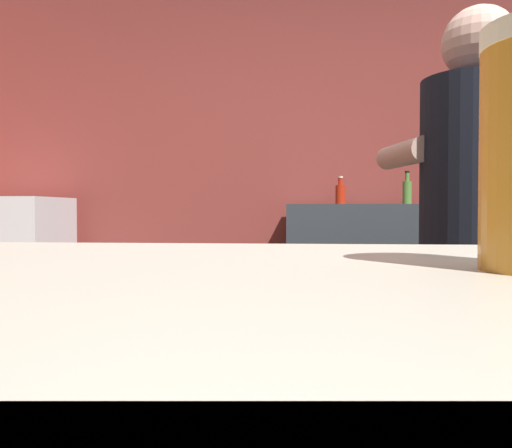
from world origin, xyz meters
TOP-DOWN VIEW (x-y plane):
  - wall_back at (0.00, 2.20)m, footprint 5.20×0.10m
  - prep_counter at (0.35, 0.77)m, footprint 2.10×0.60m
  - back_shelf at (0.06, 1.92)m, footprint 0.81×0.36m
  - mini_fridge at (-2.04, 1.75)m, footprint 0.63×0.58m
  - bartender at (0.28, 0.32)m, footprint 0.47×0.54m
  - mixing_bowl at (-0.06, 0.80)m, footprint 0.19×0.19m
  - bottle_hot_sauce at (-0.02, 2.00)m, footprint 0.06×0.06m
  - bottle_vinegar at (0.39, 1.99)m, footprint 0.05×0.05m

SIDE VIEW (x-z plane):
  - prep_counter at x=0.35m, z-range 0.00..0.88m
  - back_shelf at x=0.06m, z-range 0.00..1.15m
  - mini_fridge at x=-2.04m, z-range 0.00..1.19m
  - mixing_bowl at x=-0.06m, z-range 0.88..0.94m
  - bartender at x=0.28m, z-range 0.14..1.86m
  - bottle_hot_sauce at x=-0.02m, z-range 1.13..1.30m
  - bottle_vinegar at x=0.39m, z-range 1.12..1.33m
  - wall_back at x=0.00m, z-range 0.00..2.70m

